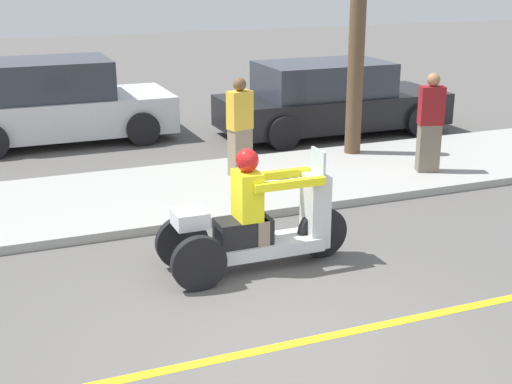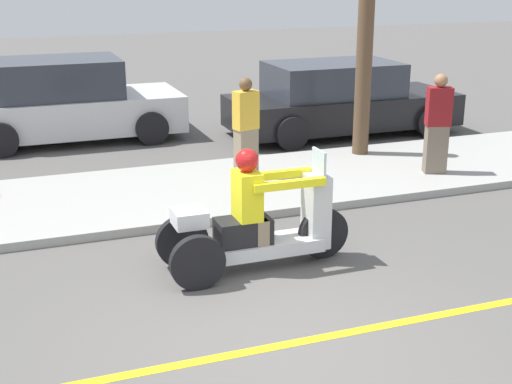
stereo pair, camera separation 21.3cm
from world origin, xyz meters
TOP-DOWN VIEW (x-y plane):
  - ground_plane at (0.00, 0.00)m, footprint 60.00×60.00m
  - lane_stripe at (0.42, 0.00)m, footprint 24.00×0.12m
  - sidewalk_strip at (0.00, 4.60)m, footprint 28.00×2.80m
  - motorcycle_trike at (0.42, 1.75)m, footprint 2.25×0.75m
  - spectator_mid_group at (4.34, 4.02)m, footprint 0.43×0.34m
  - spectator_with_child at (1.43, 4.93)m, footprint 0.41×0.31m
  - parked_car_lot_center at (4.35, 7.48)m, footprint 4.65×2.02m
  - parked_car_lot_left at (-0.89, 8.86)m, footprint 4.25×2.11m
  - tree_trunk at (3.80, 5.52)m, footprint 0.28×0.28m

SIDE VIEW (x-z plane):
  - ground_plane at x=0.00m, z-range 0.00..0.00m
  - lane_stripe at x=0.42m, z-range 0.00..0.01m
  - sidewalk_strip at x=0.00m, z-range 0.00..0.12m
  - motorcycle_trike at x=0.42m, z-range -0.20..1.22m
  - parked_car_lot_center at x=4.35m, z-range -0.04..1.42m
  - parked_car_lot_left at x=-0.89m, z-range -0.05..1.55m
  - spectator_with_child at x=1.43m, z-range 0.09..1.65m
  - spectator_mid_group at x=4.34m, z-range 0.09..1.69m
  - tree_trunk at x=3.80m, z-range 0.12..2.91m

